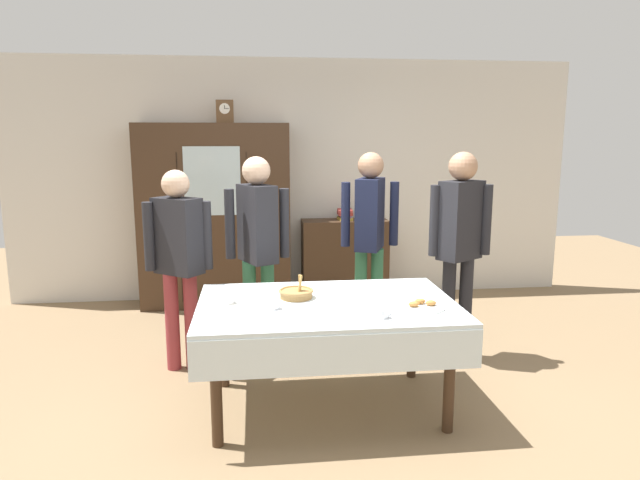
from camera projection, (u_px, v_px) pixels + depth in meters
The scene contains 19 objects.
ground_plane at pixel (323, 393), 4.07m from camera, with size 12.00×12.00×0.00m, color #846B4C.
back_wall at pixel (295, 180), 6.42m from camera, with size 6.40×0.10×2.70m, color silver.
dining_table at pixel (328, 317), 3.72m from camera, with size 1.72×1.12×0.75m.
wall_cabinet at pixel (215, 216), 6.09m from camera, with size 1.61×0.46×1.98m.
mantel_clock at pixel (225, 112), 5.90m from camera, with size 0.18×0.11×0.24m.
bookshelf_low at pixel (345, 259), 6.40m from camera, with size 0.97×0.35×0.92m.
book_stack at pixel (345, 214), 6.31m from camera, with size 0.18×0.23×0.12m.
tea_cup_front_edge at pixel (229, 300), 3.68m from camera, with size 0.13×0.13×0.06m.
tea_cup_far_left at pixel (382, 315), 3.39m from camera, with size 0.13×0.13×0.06m.
tea_cup_mid_left at pixel (273, 306), 3.56m from camera, with size 0.13×0.13×0.06m.
bread_basket at pixel (296, 293), 3.83m from camera, with size 0.24×0.24×0.16m.
pastry_plate at pixel (422, 306), 3.61m from camera, with size 0.28×0.28×0.05m.
spoon_far_left at pixel (370, 285), 4.17m from camera, with size 0.12×0.02×0.01m.
spoon_near_right at pixel (231, 312), 3.53m from camera, with size 0.12×0.02×0.01m.
spoon_far_right at pixel (256, 321), 3.35m from camera, with size 0.12×0.02×0.01m.
person_near_right_end at pixel (460, 234), 4.56m from camera, with size 0.52×0.36×1.73m.
person_by_cabinet at pixel (258, 238), 4.55m from camera, with size 0.52×0.41×1.69m.
person_beside_shelf at pixel (179, 251), 4.35m from camera, with size 0.52×0.37×1.60m.
person_behind_table_left at pixel (370, 227), 5.00m from camera, with size 0.52×0.41×1.71m.
Camera 1 is at (-0.47, -3.77, 1.84)m, focal length 31.39 mm.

